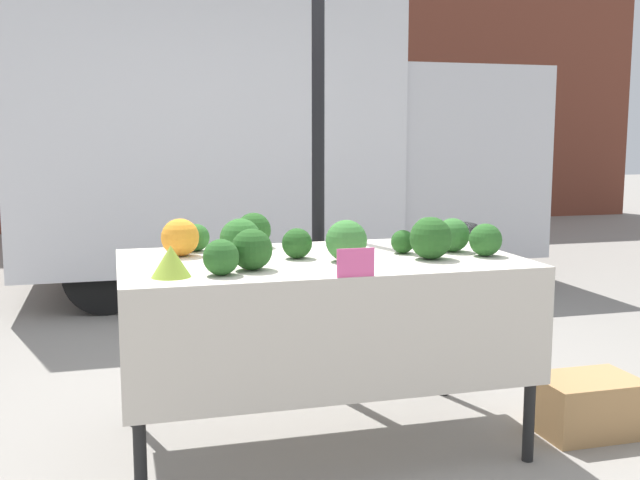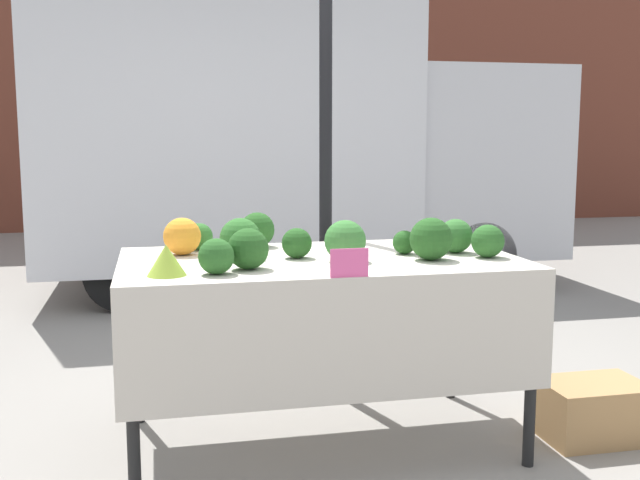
{
  "view_description": "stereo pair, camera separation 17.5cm",
  "coord_description": "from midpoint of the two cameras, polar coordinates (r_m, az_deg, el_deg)",
  "views": [
    {
      "loc": [
        -0.89,
        -3.21,
        1.42
      ],
      "look_at": [
        0.0,
        0.0,
        0.95
      ],
      "focal_mm": 42.0,
      "sensor_mm": 36.0,
      "label": 1
    },
    {
      "loc": [
        -0.72,
        -3.25,
        1.42
      ],
      "look_at": [
        0.0,
        0.0,
        0.95
      ],
      "focal_mm": 42.0,
      "sensor_mm": 36.0,
      "label": 2
    }
  ],
  "objects": [
    {
      "name": "ground_plane",
      "position": [
        3.62,
        1.44,
        -15.14
      ],
      "size": [
        40.0,
        40.0,
        0.0
      ],
      "primitive_type": "plane",
      "color": "gray"
    },
    {
      "name": "building_facade",
      "position": [
        12.0,
        -8.82,
        15.81
      ],
      "size": [
        16.0,
        0.6,
        6.14
      ],
      "color": "brown",
      "rests_on": "ground_plane"
    },
    {
      "name": "tent_pole",
      "position": [
        4.11,
        1.66,
        6.29
      ],
      "size": [
        0.07,
        0.07,
        2.6
      ],
      "color": "black",
      "rests_on": "ground_plane"
    },
    {
      "name": "parked_truck",
      "position": [
        7.03,
        -2.19,
        7.87
      ],
      "size": [
        4.69,
        1.88,
        2.72
      ],
      "color": "silver",
      "rests_on": "ground_plane"
    },
    {
      "name": "market_table",
      "position": [
        3.32,
        1.77,
        -3.29
      ],
      "size": [
        1.78,
        1.0,
        0.87
      ],
      "color": "beige",
      "rests_on": "ground_plane"
    },
    {
      "name": "orange_cauliflower",
      "position": [
        3.47,
        -9.05,
        0.27
      ],
      "size": [
        0.17,
        0.17,
        0.17
      ],
      "color": "orange",
      "rests_on": "market_table"
    },
    {
      "name": "romanesco_head",
      "position": [
        2.97,
        -9.98,
        -1.52
      ],
      "size": [
        0.16,
        0.16,
        0.12
      ],
      "color": "#93B238",
      "rests_on": "market_table"
    },
    {
      "name": "broccoli_head_0",
      "position": [
        3.32,
        -4.6,
        0.1
      ],
      "size": [
        0.18,
        0.18,
        0.18
      ],
      "color": "#2D6628",
      "rests_on": "market_table"
    },
    {
      "name": "broccoli_head_1",
      "position": [
        3.69,
        -3.45,
        0.79
      ],
      "size": [
        0.17,
        0.17,
        0.17
      ],
      "color": "#23511E",
      "rests_on": "market_table"
    },
    {
      "name": "broccoli_head_2",
      "position": [
        3.26,
        3.47,
        -0.07
      ],
      "size": [
        0.18,
        0.18,
        0.18
      ],
      "color": "#387533",
      "rests_on": "market_table"
    },
    {
      "name": "broccoli_head_3",
      "position": [
        3.07,
        -3.87,
        -0.68
      ],
      "size": [
        0.17,
        0.17,
        0.17
      ],
      "color": "#23511E",
      "rests_on": "market_table"
    },
    {
      "name": "broccoli_head_4",
      "position": [
        2.97,
        -6.25,
        -1.26
      ],
      "size": [
        0.14,
        0.14,
        0.14
      ],
      "color": "#285B23",
      "rests_on": "market_table"
    },
    {
      "name": "broccoli_head_5",
      "position": [
        3.57,
        11.68,
        0.31
      ],
      "size": [
        0.16,
        0.16,
        0.16
      ],
      "color": "#336B2D",
      "rests_on": "market_table"
    },
    {
      "name": "broccoli_head_6",
      "position": [
        3.47,
        14.08,
        -0.09
      ],
      "size": [
        0.15,
        0.15,
        0.15
      ],
      "color": "#285B23",
      "rests_on": "market_table"
    },
    {
      "name": "broccoli_head_7",
      "position": [
        3.5,
        7.88,
        -0.18
      ],
      "size": [
        0.11,
        0.11,
        0.11
      ],
      "color": "#23511E",
      "rests_on": "market_table"
    },
    {
      "name": "broccoli_head_8",
      "position": [
        3.82,
        9.86,
        0.66
      ],
      "size": [
        0.14,
        0.14,
        0.14
      ],
      "color": "#2D6628",
      "rests_on": "market_table"
    },
    {
      "name": "broccoli_head_9",
      "position": [
        3.34,
        9.94,
        0.08
      ],
      "size": [
        0.19,
        0.19,
        0.19
      ],
      "color": "#23511E",
      "rests_on": "market_table"
    },
    {
      "name": "broccoli_head_10",
      "position": [
        3.62,
        -7.82,
        0.25
      ],
      "size": [
        0.13,
        0.13,
        0.13
      ],
      "color": "#2D6628",
      "rests_on": "market_table"
    },
    {
      "name": "broccoli_head_11",
      "position": [
        3.34,
        -0.28,
        -0.25
      ],
      "size": [
        0.14,
        0.14,
        0.14
      ],
      "color": "#23511E",
      "rests_on": "market_table"
    },
    {
      "name": "price_sign",
      "position": [
        2.9,
        3.98,
        -1.76
      ],
      "size": [
        0.15,
        0.01,
        0.11
      ],
      "color": "#F45B9E",
      "rests_on": "market_table"
    },
    {
      "name": "produce_crate",
      "position": [
        3.86,
        21.33,
        -12.01
      ],
      "size": [
        0.48,
        0.34,
        0.27
      ],
      "color": "tan",
      "rests_on": "ground_plane"
    }
  ]
}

